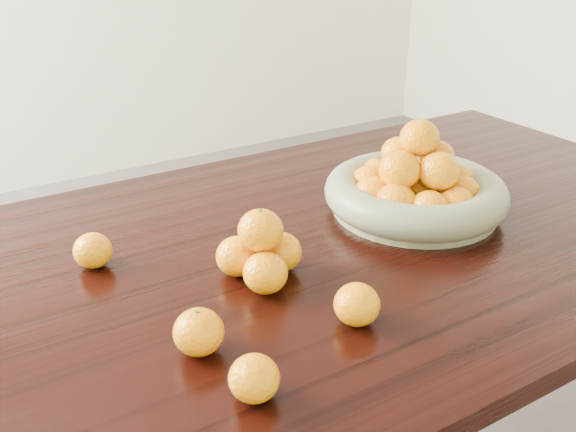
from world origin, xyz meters
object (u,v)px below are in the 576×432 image
dining_table (291,288)px  orange_pyramid (261,252)px  fruit_bowl (415,189)px  loose_orange_0 (199,332)px

dining_table → orange_pyramid: (-0.10, -0.07, 0.14)m
fruit_bowl → loose_orange_0: (-0.59, -0.21, -0.02)m
loose_orange_0 → dining_table: bearing=35.8°
dining_table → fruit_bowl: bearing=0.6°
orange_pyramid → dining_table: bearing=33.1°
orange_pyramid → loose_orange_0: 0.22m
loose_orange_0 → fruit_bowl: bearing=19.2°
orange_pyramid → loose_orange_0: bearing=-142.8°
orange_pyramid → loose_orange_0: size_ratio=2.04×
fruit_bowl → loose_orange_0: size_ratio=5.15×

